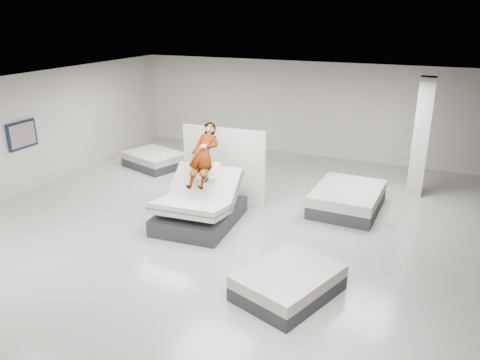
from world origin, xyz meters
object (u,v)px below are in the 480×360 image
(divider_panel, at_px, (224,166))
(wall_poster, at_px, (22,135))
(hero_bed, at_px, (199,207))
(flat_bed_left_far, at_px, (154,160))
(flat_bed_right_far, at_px, (347,199))
(flat_bed_right_near, at_px, (288,283))
(person, at_px, (204,166))
(column, at_px, (421,138))
(remote, at_px, (207,180))

(divider_panel, xyz_separation_m, wall_poster, (-5.40, -1.36, 0.59))
(hero_bed, relative_size, divider_panel, 1.03)
(divider_panel, height_order, flat_bed_left_far, divider_panel)
(flat_bed_right_far, distance_m, flat_bed_right_near, 4.24)
(wall_poster, bearing_deg, person, 2.94)
(column, distance_m, wall_poster, 10.71)
(flat_bed_right_far, height_order, column, column)
(remote, relative_size, flat_bed_right_near, 0.07)
(divider_panel, height_order, column, column)
(flat_bed_right_far, xyz_separation_m, flat_bed_left_far, (-6.42, 0.98, -0.05))
(flat_bed_right_near, xyz_separation_m, column, (1.66, 6.04, 1.36))
(hero_bed, relative_size, flat_bed_right_far, 1.07)
(remote, height_order, flat_bed_left_far, remote)
(flat_bed_right_near, bearing_deg, divider_panel, 130.21)
(flat_bed_right_far, xyz_separation_m, column, (1.48, 1.81, 1.31))
(divider_panel, relative_size, column, 0.69)
(person, relative_size, column, 0.53)
(hero_bed, xyz_separation_m, flat_bed_left_far, (-3.39, 3.22, -0.18))
(flat_bed_right_far, xyz_separation_m, wall_poster, (-8.45, -2.19, 1.31))
(flat_bed_right_far, bearing_deg, column, 50.68)
(person, bearing_deg, wall_poster, 178.98)
(divider_panel, bearing_deg, hero_bed, -91.85)
(flat_bed_left_far, height_order, column, column)
(flat_bed_left_far, distance_m, wall_poster, 4.00)
(person, xyz_separation_m, remote, (0.24, -0.33, -0.20))
(hero_bed, bearing_deg, remote, -2.10)
(person, distance_m, remote, 0.46)
(hero_bed, bearing_deg, column, 41.92)
(divider_panel, distance_m, flat_bed_right_near, 4.51)
(flat_bed_right_far, bearing_deg, divider_panel, -164.64)
(remote, bearing_deg, person, 122.15)
(person, height_order, wall_poster, person)
(flat_bed_right_far, bearing_deg, person, -147.87)
(divider_panel, relative_size, flat_bed_left_far, 1.07)
(column, relative_size, wall_poster, 3.37)
(person, relative_size, remote, 12.11)
(hero_bed, distance_m, column, 6.17)
(person, relative_size, flat_bed_left_far, 0.82)
(flat_bed_left_far, xyz_separation_m, column, (7.90, 0.83, 1.36))
(hero_bed, xyz_separation_m, wall_poster, (-5.43, 0.05, 1.18))
(divider_panel, distance_m, flat_bed_right_far, 3.24)
(remote, bearing_deg, wall_poster, 175.47)
(flat_bed_right_near, height_order, wall_poster, wall_poster)
(person, xyz_separation_m, wall_poster, (-5.40, -0.28, 0.27))
(remote, height_order, wall_poster, wall_poster)
(column, bearing_deg, flat_bed_right_far, -129.32)
(hero_bed, relative_size, remote, 16.32)
(divider_panel, bearing_deg, flat_bed_right_near, -52.47)
(hero_bed, height_order, flat_bed_left_far, hero_bed)
(hero_bed, xyz_separation_m, column, (4.51, 4.05, 1.18))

